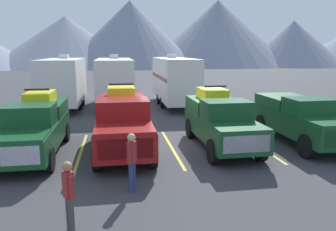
{
  "coord_description": "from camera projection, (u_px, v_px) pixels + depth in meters",
  "views": [
    {
      "loc": [
        -2.27,
        -13.8,
        4.06
      ],
      "look_at": [
        0.0,
        0.26,
        1.2
      ],
      "focal_mm": 34.82,
      "sensor_mm": 36.0,
      "label": 1
    }
  ],
  "objects": [
    {
      "name": "ground_plane",
      "position": [
        169.0,
        143.0,
        14.51
      ],
      "size": [
        240.0,
        240.0,
        0.0
      ],
      "primitive_type": "plane",
      "color": "#38383D"
    },
    {
      "name": "pickup_truck_a",
      "position": [
        35.0,
        125.0,
        12.85
      ],
      "size": [
        2.1,
        5.81,
        2.51
      ],
      "color": "#144723",
      "rests_on": "ground"
    },
    {
      "name": "pickup_truck_b",
      "position": [
        123.0,
        121.0,
        13.27
      ],
      "size": [
        2.22,
        5.89,
        2.68
      ],
      "color": "maroon",
      "rests_on": "ground"
    },
    {
      "name": "pickup_truck_c",
      "position": [
        220.0,
        120.0,
        13.79
      ],
      "size": [
        2.11,
        5.36,
        2.55
      ],
      "color": "#144723",
      "rests_on": "ground"
    },
    {
      "name": "pickup_truck_d",
      "position": [
        301.0,
        118.0,
        14.47
      ],
      "size": [
        2.17,
        5.66,
        2.09
      ],
      "color": "#144723",
      "rests_on": "ground"
    },
    {
      "name": "lot_stripe_b",
      "position": [
        81.0,
        152.0,
        13.21
      ],
      "size": [
        0.12,
        5.5,
        0.01
      ],
      "primitive_type": "cube",
      "color": "gold",
      "rests_on": "ground"
    },
    {
      "name": "lot_stripe_c",
      "position": [
        172.0,
        148.0,
        13.8
      ],
      "size": [
        0.12,
        5.5,
        0.01
      ],
      "primitive_type": "cube",
      "color": "gold",
      "rests_on": "ground"
    },
    {
      "name": "lot_stripe_d",
      "position": [
        255.0,
        144.0,
        14.38
      ],
      "size": [
        0.12,
        5.5,
        0.01
      ],
      "primitive_type": "cube",
      "color": "gold",
      "rests_on": "ground"
    },
    {
      "name": "lot_stripe_e",
      "position": [
        332.0,
        140.0,
        14.97
      ],
      "size": [
        0.12,
        5.5,
        0.01
      ],
      "primitive_type": "cube",
      "color": "gold",
      "rests_on": "ground"
    },
    {
      "name": "camper_trailer_a",
      "position": [
        63.0,
        80.0,
        22.96
      ],
      "size": [
        2.6,
        8.44,
        3.77
      ],
      "color": "white",
      "rests_on": "ground"
    },
    {
      "name": "camper_trailer_b",
      "position": [
        115.0,
        80.0,
        23.55
      ],
      "size": [
        2.5,
        8.91,
        3.75
      ],
      "color": "white",
      "rests_on": "ground"
    },
    {
      "name": "camper_trailer_c",
      "position": [
        174.0,
        79.0,
        24.03
      ],
      "size": [
        2.37,
        9.13,
        3.79
      ],
      "color": "white",
      "rests_on": "ground"
    },
    {
      "name": "person_a",
      "position": [
        69.0,
        192.0,
        7.23
      ],
      "size": [
        0.29,
        0.34,
        1.68
      ],
      "color": "#3F3F42",
      "rests_on": "ground"
    },
    {
      "name": "person_b",
      "position": [
        132.0,
        158.0,
        9.36
      ],
      "size": [
        0.29,
        0.36,
        1.75
      ],
      "color": "navy",
      "rests_on": "ground"
    },
    {
      "name": "mountain_ridge",
      "position": [
        126.0,
        39.0,
        83.02
      ],
      "size": [
        158.83,
        48.16,
        17.52
      ],
      "color": "gray",
      "rests_on": "ground"
    }
  ]
}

